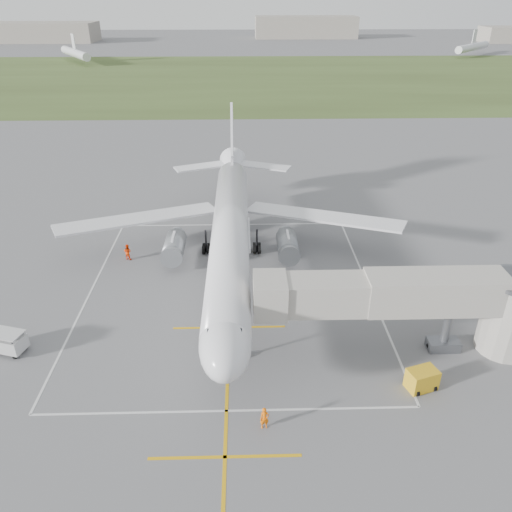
{
  "coord_description": "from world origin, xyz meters",
  "views": [
    {
      "loc": [
        1.41,
        -46.29,
        26.82
      ],
      "look_at": [
        2.57,
        -4.0,
        4.0
      ],
      "focal_mm": 35.0,
      "sensor_mm": 36.0,
      "label": 1
    }
  ],
  "objects_px": {
    "jet_bridge": "(424,302)",
    "ramp_worker_wing": "(128,252)",
    "ramp_worker_nose": "(265,418)",
    "airliner": "(230,231)",
    "baggage_cart": "(8,342)",
    "gpu_unit": "(422,379)"
  },
  "relations": [
    {
      "from": "jet_bridge",
      "to": "ramp_worker_wing",
      "type": "xyz_separation_m",
      "value": [
        -27.27,
        16.61,
        -3.83
      ]
    },
    {
      "from": "ramp_worker_wing",
      "to": "ramp_worker_nose",
      "type": "bearing_deg",
      "value": 141.55
    },
    {
      "from": "airliner",
      "to": "baggage_cart",
      "type": "xyz_separation_m",
      "value": [
        -18.24,
        -13.62,
        -3.4
      ]
    },
    {
      "from": "jet_bridge",
      "to": "gpu_unit",
      "type": "height_order",
      "value": "jet_bridge"
    },
    {
      "from": "airliner",
      "to": "ramp_worker_wing",
      "type": "bearing_deg",
      "value": 168.45
    },
    {
      "from": "gpu_unit",
      "to": "baggage_cart",
      "type": "relative_size",
      "value": 0.8
    },
    {
      "from": "jet_bridge",
      "to": "gpu_unit",
      "type": "relative_size",
      "value": 9.21
    },
    {
      "from": "ramp_worker_nose",
      "to": "jet_bridge",
      "type": "bearing_deg",
      "value": 23.71
    },
    {
      "from": "ramp_worker_nose",
      "to": "baggage_cart",
      "type": "bearing_deg",
      "value": 149.26
    },
    {
      "from": "jet_bridge",
      "to": "ramp_worker_nose",
      "type": "distance_m",
      "value": 15.84
    },
    {
      "from": "ramp_worker_nose",
      "to": "ramp_worker_wing",
      "type": "relative_size",
      "value": 0.94
    },
    {
      "from": "baggage_cart",
      "to": "ramp_worker_wing",
      "type": "height_order",
      "value": "baggage_cart"
    },
    {
      "from": "airliner",
      "to": "jet_bridge",
      "type": "bearing_deg",
      "value": -42.19
    },
    {
      "from": "jet_bridge",
      "to": "ramp_worker_wing",
      "type": "bearing_deg",
      "value": 148.66
    },
    {
      "from": "ramp_worker_nose",
      "to": "ramp_worker_wing",
      "type": "height_order",
      "value": "ramp_worker_wing"
    },
    {
      "from": "gpu_unit",
      "to": "baggage_cart",
      "type": "distance_m",
      "value": 33.34
    },
    {
      "from": "baggage_cart",
      "to": "ramp_worker_wing",
      "type": "relative_size",
      "value": 1.73
    },
    {
      "from": "airliner",
      "to": "baggage_cart",
      "type": "relative_size",
      "value": 14.81
    },
    {
      "from": "baggage_cart",
      "to": "gpu_unit",
      "type": "bearing_deg",
      "value": 7.51
    },
    {
      "from": "airliner",
      "to": "ramp_worker_wing",
      "type": "height_order",
      "value": "airliner"
    },
    {
      "from": "airliner",
      "to": "baggage_cart",
      "type": "distance_m",
      "value": 23.01
    },
    {
      "from": "airliner",
      "to": "ramp_worker_nose",
      "type": "relative_size",
      "value": 27.26
    }
  ]
}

